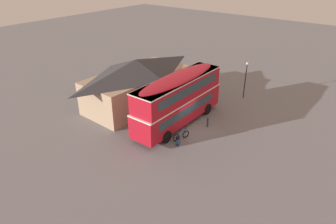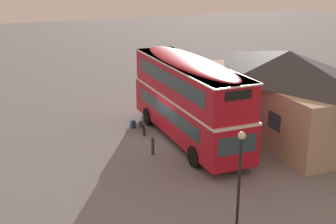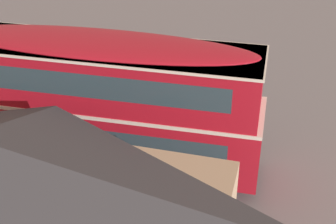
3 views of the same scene
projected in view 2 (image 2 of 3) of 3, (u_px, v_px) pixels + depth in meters
The scene contains 8 objects.
ground_plane at pixel (164, 142), 25.33m from camera, with size 120.00×120.00×0.00m, color slate.
double_decker_bus at pixel (188, 96), 24.71m from camera, with size 10.76×2.70×4.79m.
touring_bicycle at pixel (143, 126), 26.69m from camera, with size 1.66×0.64×1.06m.
backpack_on_ground at pixel (133, 124), 27.36m from camera, with size 0.32×0.34×0.51m.
water_bottle_red_squeeze at pixel (127, 130), 26.72m from camera, with size 0.07×0.07×0.26m.
pub_building at pixel (286, 91), 26.22m from camera, with size 11.86×6.05×4.92m.
street_lamp at pixel (240, 172), 15.79m from camera, with size 0.28×0.28×4.14m.
kerb_bollard at pixel (153, 146), 23.47m from camera, with size 0.16×0.16×0.97m.
Camera 2 is at (21.78, -8.78, 9.63)m, focal length 47.34 mm.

